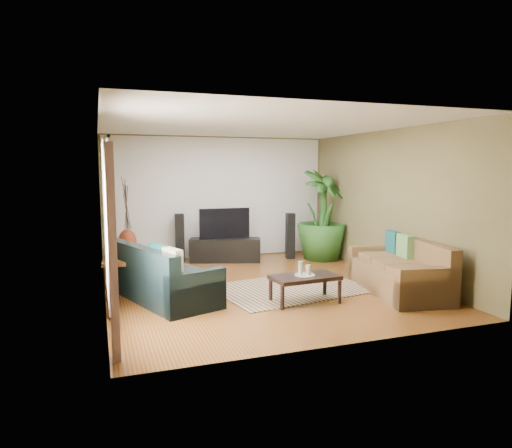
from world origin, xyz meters
name	(u,v)px	position (x,y,z in m)	size (l,w,h in m)	color
floor	(260,287)	(0.00, 0.00, 0.00)	(5.50, 5.50, 0.00)	brown
ceiling	(260,125)	(0.00, 0.00, 2.70)	(5.50, 5.50, 0.00)	white
wall_back	(218,198)	(0.00, 2.75, 1.35)	(5.00, 5.00, 0.00)	brown
wall_front	(344,227)	(0.00, -2.75, 1.35)	(5.00, 5.00, 0.00)	brown
wall_left	(102,212)	(-2.50, 0.00, 1.35)	(5.50, 5.50, 0.00)	brown
wall_right	(387,204)	(2.50, 0.00, 1.35)	(5.50, 5.50, 0.00)	brown
backwall_panel	(219,198)	(0.00, 2.74, 1.35)	(4.90, 4.90, 0.00)	white
window_pane	(105,220)	(-2.48, -1.60, 1.40)	(1.80, 1.80, 0.00)	white
curtain_near	(112,252)	(-2.43, -2.35, 1.15)	(0.08, 0.35, 2.20)	gray
curtain_far	(109,233)	(-2.43, -0.85, 1.15)	(0.08, 0.35, 2.20)	gray
curtain_rod	(106,141)	(-2.43, -1.60, 2.30)	(0.03, 0.03, 1.90)	black
sofa_left	(163,271)	(-1.65, -0.18, 0.42)	(2.10, 0.90, 0.85)	black
sofa_right	(398,266)	(2.01, -1.03, 0.42)	(2.05, 0.92, 0.85)	brown
area_rug	(291,288)	(0.45, -0.29, 0.01)	(2.44, 1.73, 0.01)	tan
coffee_table	(305,289)	(0.33, -1.07, 0.20)	(1.00, 0.54, 0.41)	black
candle_tray	(305,275)	(0.33, -1.07, 0.41)	(0.31, 0.31, 0.01)	gray
candle_tall	(300,268)	(0.27, -1.04, 0.52)	(0.06, 0.06, 0.20)	beige
candle_mid	(309,270)	(0.37, -1.11, 0.50)	(0.06, 0.06, 0.15)	beige
candle_short	(307,269)	(0.40, -1.01, 0.48)	(0.06, 0.06, 0.13)	#F0E0CB
tv_stand	(225,250)	(0.00, 2.24, 0.25)	(1.51, 0.45, 0.50)	black
television	(225,223)	(0.00, 2.26, 0.83)	(1.11, 0.06, 0.65)	black
speaker_left	(180,238)	(-0.92, 2.50, 0.52)	(0.19, 0.21, 1.04)	black
speaker_right	(290,236)	(1.48, 2.13, 0.51)	(0.18, 0.20, 1.01)	black
potted_plant	(323,215)	(2.10, 1.79, 0.98)	(1.10, 1.10, 1.97)	#22501A
plant_pot	(322,253)	(2.10, 1.79, 0.14)	(0.36, 0.36, 0.28)	black
pedestal	(128,260)	(-2.03, 2.06, 0.19)	(0.39, 0.39, 0.39)	gray
vase	(127,242)	(-2.03, 2.06, 0.56)	(0.35, 0.35, 0.50)	maroon
side_table	(121,277)	(-2.25, 0.25, 0.28)	(0.54, 0.54, 0.57)	brown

